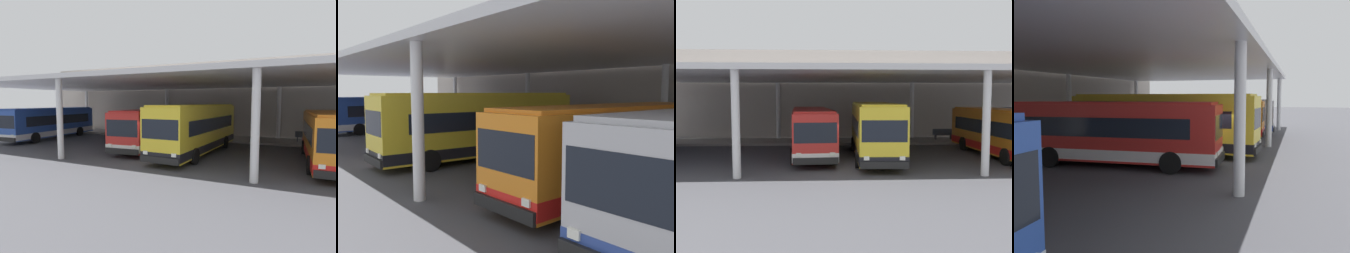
# 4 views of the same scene
# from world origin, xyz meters

# --- Properties ---
(ground_plane) EXTENTS (200.00, 200.00, 0.00)m
(ground_plane) POSITION_xyz_m (0.00, 0.00, 0.00)
(ground_plane) COLOR #47474C
(platform_kerb) EXTENTS (42.00, 4.50, 0.18)m
(platform_kerb) POSITION_xyz_m (0.00, 11.75, 0.09)
(platform_kerb) COLOR gray
(platform_kerb) RESTS_ON ground
(station_building_facade) EXTENTS (48.00, 1.60, 8.29)m
(station_building_facade) POSITION_xyz_m (0.00, 15.00, 4.15)
(station_building_facade) COLOR #ADA399
(station_building_facade) RESTS_ON ground
(canopy_shelter) EXTENTS (40.00, 17.00, 5.55)m
(canopy_shelter) POSITION_xyz_m (0.00, 5.50, 5.31)
(canopy_shelter) COLOR silver
(canopy_shelter) RESTS_ON ground
(bus_second_bay) EXTENTS (3.33, 10.69, 3.17)m
(bus_second_bay) POSITION_xyz_m (-2.78, 4.23, 1.66)
(bus_second_bay) COLOR red
(bus_second_bay) RESTS_ON ground
(bus_middle_bay) EXTENTS (3.00, 11.41, 3.57)m
(bus_middle_bay) POSITION_xyz_m (1.30, 3.29, 1.84)
(bus_middle_bay) COLOR yellow
(bus_middle_bay) RESTS_ON ground
(bus_far_bay) EXTENTS (2.94, 10.60, 3.17)m
(bus_far_bay) POSITION_xyz_m (9.69, 3.41, 1.66)
(bus_far_bay) COLOR orange
(bus_far_bay) RESTS_ON ground
(bench_waiting) EXTENTS (1.80, 0.45, 0.92)m
(bench_waiting) POSITION_xyz_m (8.63, 11.82, 0.66)
(bench_waiting) COLOR #383D47
(bench_waiting) RESTS_ON platform_kerb
(trash_bin) EXTENTS (0.52, 0.52, 0.98)m
(trash_bin) POSITION_xyz_m (11.00, 11.64, 0.68)
(trash_bin) COLOR #33383D
(trash_bin) RESTS_ON platform_kerb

